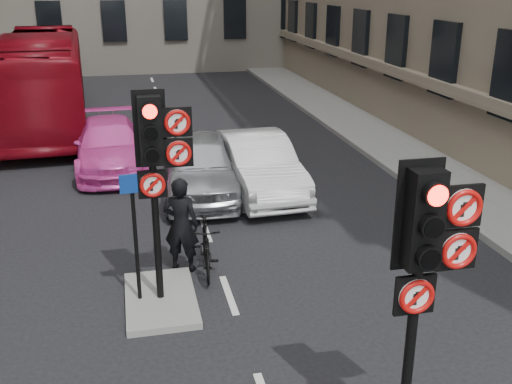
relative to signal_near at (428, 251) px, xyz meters
name	(u,v)px	position (x,y,z in m)	size (l,w,h in m)	color
pavement_right	(418,157)	(5.71, 11.01, -2.50)	(3.00, 50.00, 0.16)	gray
centre_island	(161,299)	(-2.69, 4.01, -2.52)	(1.20, 2.00, 0.12)	gray
signal_near	(428,251)	(0.00, 0.00, 0.00)	(0.91, 0.40, 3.58)	black
signal_far	(157,153)	(-2.60, 4.00, 0.12)	(0.91, 0.40, 3.58)	black
car_silver	(201,165)	(-1.26, 9.34, -1.80)	(1.85, 4.60, 1.57)	#9EA1A5
car_white	(257,164)	(0.20, 9.18, -1.83)	(1.59, 4.57, 1.51)	silver
car_pink	(110,145)	(-3.57, 12.13, -1.88)	(1.96, 4.81, 1.40)	#EA44AD
bus_red	(43,79)	(-5.99, 18.44, -0.89)	(2.85, 12.17, 3.39)	maroon
motorcycle	(206,247)	(-1.74, 5.01, -2.07)	(0.49, 1.72, 1.03)	black
motorcyclist	(181,225)	(-2.18, 5.18, -1.65)	(0.68, 0.45, 1.86)	black
info_sign	(134,220)	(-3.04, 4.01, -1.00)	(0.39, 0.13, 2.26)	black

